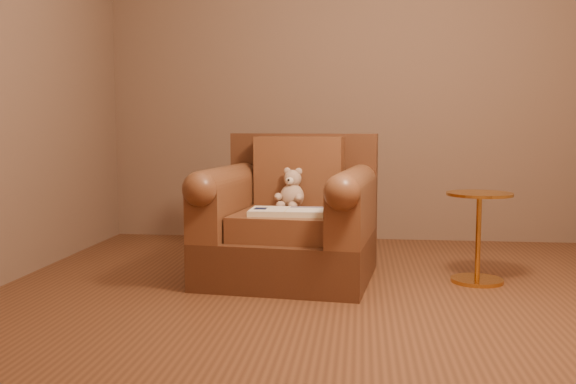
# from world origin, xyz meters

# --- Properties ---
(floor) EXTENTS (4.00, 4.00, 0.00)m
(floor) POSITION_xyz_m (0.00, 0.00, 0.00)
(floor) COLOR brown
(floor) RESTS_ON ground
(armchair) EXTENTS (1.10, 1.05, 0.89)m
(armchair) POSITION_xyz_m (-0.32, 0.56, 0.35)
(armchair) COLOR #4F2D1A
(armchair) RESTS_ON floor
(teddy_bear) EXTENTS (0.19, 0.22, 0.26)m
(teddy_bear) POSITION_xyz_m (-0.33, 0.64, 0.52)
(teddy_bear) COLOR tan
(teddy_bear) RESTS_ON armchair
(guidebook) EXTENTS (0.43, 0.26, 0.04)m
(guidebook) POSITION_xyz_m (-0.32, 0.33, 0.44)
(guidebook) COLOR beige
(guidebook) RESTS_ON armchair
(side_table) EXTENTS (0.39, 0.39, 0.55)m
(side_table) POSITION_xyz_m (0.82, 0.55, 0.29)
(side_table) COLOR gold
(side_table) RESTS_ON floor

